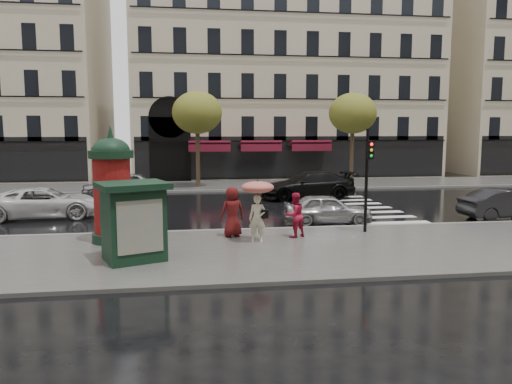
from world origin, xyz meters
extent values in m
plane|color=black|center=(0.00, 0.00, 0.00)|extent=(160.00, 160.00, 0.00)
cube|color=#474744|center=(0.00, -0.50, 0.06)|extent=(90.00, 7.00, 0.12)
cube|color=#474744|center=(0.00, 19.00, 0.06)|extent=(90.00, 6.00, 0.12)
cube|color=slate|center=(0.00, 3.00, 0.07)|extent=(90.00, 0.25, 0.14)
cube|color=slate|center=(0.00, 16.00, 0.07)|extent=(90.00, 0.25, 0.14)
cube|color=silver|center=(6.00, 9.60, 0.01)|extent=(3.60, 11.75, 0.01)
cube|color=#B7A88C|center=(6.00, 30.00, 10.00)|extent=(26.00, 14.00, 20.00)
cylinder|color=#38281C|center=(-2.00, 18.00, 2.60)|extent=(0.28, 0.28, 5.20)
ellipsoid|color=#53641F|center=(-2.00, 18.00, 5.20)|extent=(3.40, 3.40, 2.89)
cylinder|color=#38281C|center=(9.00, 18.00, 2.60)|extent=(0.28, 0.28, 5.20)
ellipsoid|color=#53641F|center=(9.00, 18.00, 5.20)|extent=(3.40, 3.40, 2.89)
imported|color=beige|center=(-0.41, 0.67, 0.96)|extent=(0.70, 0.56, 1.68)
cylinder|color=black|center=(-0.41, 0.67, 1.52)|extent=(0.02, 0.02, 1.06)
ellipsoid|color=#D3274A|center=(-0.41, 0.67, 2.07)|extent=(1.16, 1.16, 0.41)
cone|color=black|center=(-0.41, 0.67, 2.31)|extent=(0.04, 0.04, 0.09)
cube|color=black|center=(-0.16, 0.60, 1.13)|extent=(0.25, 0.11, 0.31)
imported|color=#AF1533|center=(1.07, 1.25, 0.95)|extent=(1.00, 0.92, 1.66)
imported|color=#551111|center=(-1.20, 1.68, 1.05)|extent=(1.03, 0.81, 1.87)
cylinder|color=black|center=(-5.46, 1.47, 0.28)|extent=(1.50, 1.50, 0.32)
cylinder|color=maroon|center=(-5.46, 1.47, 1.78)|extent=(1.29, 1.29, 2.68)
cylinder|color=black|center=(-5.46, 1.47, 3.23)|extent=(1.54, 1.54, 0.27)
ellipsoid|color=black|center=(-5.46, 1.47, 3.34)|extent=(1.33, 1.33, 0.93)
cone|color=black|center=(-5.46, 1.47, 4.03)|extent=(0.21, 0.21, 0.48)
cylinder|color=black|center=(4.00, 1.80, 2.12)|extent=(0.12, 0.12, 3.99)
cube|color=black|center=(4.03, 1.58, 3.31)|extent=(0.27, 0.22, 0.70)
cube|color=black|center=(-4.50, -1.24, 1.22)|extent=(2.05, 1.88, 2.19)
cube|color=black|center=(-4.50, -1.24, 2.42)|extent=(2.46, 2.28, 0.19)
imported|color=#ADAEB2|center=(3.18, 4.20, 0.65)|extent=(3.96, 1.87, 1.31)
imported|color=black|center=(11.61, 4.20, 0.69)|extent=(4.24, 1.72, 1.37)
imported|color=silver|center=(-9.37, 7.45, 0.72)|extent=(5.40, 2.99, 1.43)
imported|color=black|center=(4.25, 11.94, 0.81)|extent=(5.71, 2.70, 1.61)
imported|color=#A2A1A6|center=(-6.71, 13.94, 0.77)|extent=(4.62, 2.11, 1.54)
camera|label=1|loc=(-2.94, -16.49, 4.12)|focal=35.00mm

